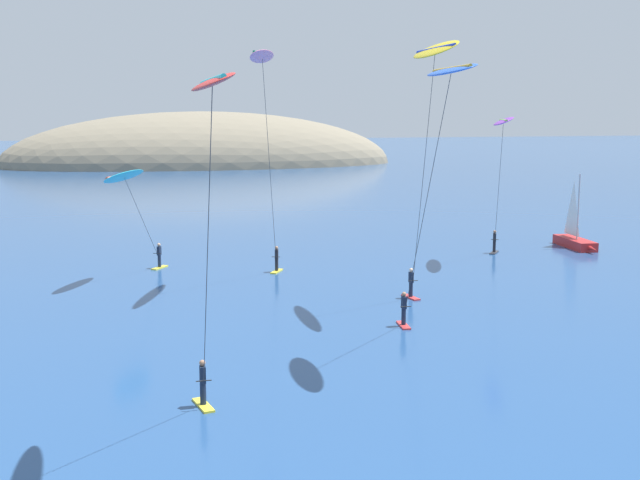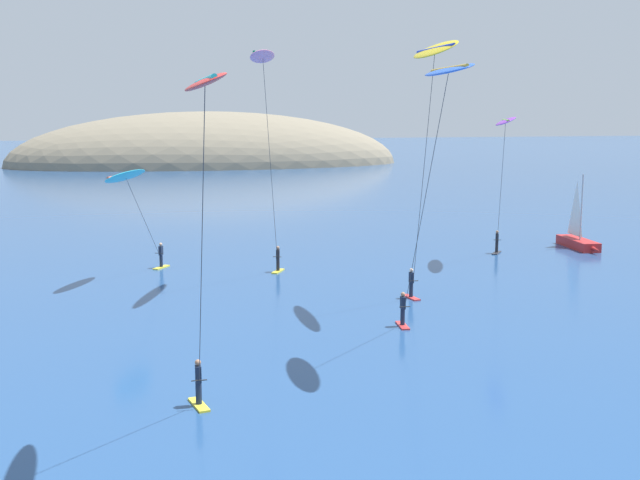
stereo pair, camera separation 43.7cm
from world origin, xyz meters
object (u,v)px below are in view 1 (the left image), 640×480
at_px(kitesurfer_red, 211,119).
at_px(kitesurfer_blue, 446,98).
at_px(kitesurfer_pink, 264,76).
at_px(sailboat_near, 577,240).
at_px(kitesurfer_yellow, 433,69).
at_px(kitesurfer_purple, 503,133).
at_px(kitesurfer_cyan, 128,184).

height_order(kitesurfer_red, kitesurfer_blue, kitesurfer_blue).
distance_m(kitesurfer_red, kitesurfer_pink, 23.59).
relative_size(sailboat_near, kitesurfer_yellow, 0.43).
height_order(sailboat_near, kitesurfer_pink, kitesurfer_pink).
bearing_deg(kitesurfer_red, kitesurfer_blue, 35.26).
distance_m(kitesurfer_yellow, kitesurfer_pink, 10.33).
distance_m(kitesurfer_yellow, kitesurfer_blue, 8.81).
relative_size(kitesurfer_yellow, kitesurfer_red, 1.21).
bearing_deg(kitesurfer_purple, kitesurfer_blue, -122.90).
relative_size(kitesurfer_purple, kitesurfer_red, 0.88).
distance_m(kitesurfer_purple, kitesurfer_red, 35.57).
xyz_separation_m(sailboat_near, kitesurfer_red, (-31.61, -30.77, 9.50)).
xyz_separation_m(kitesurfer_pink, kitesurfer_cyan, (-7.69, 3.96, -6.33)).
relative_size(kitesurfer_blue, kitesurfer_cyan, 1.63).
bearing_deg(sailboat_near, kitesurfer_red, -135.77).
height_order(kitesurfer_yellow, kitesurfer_cyan, kitesurfer_yellow).
relative_size(kitesurfer_purple, kitesurfer_cyan, 1.35).
height_order(kitesurfer_purple, kitesurfer_cyan, kitesurfer_purple).
relative_size(kitesurfer_yellow, kitesurfer_purple, 1.38).
height_order(kitesurfer_yellow, kitesurfer_red, kitesurfer_yellow).
height_order(kitesurfer_purple, kitesurfer_pink, kitesurfer_pink).
bearing_deg(sailboat_near, kitesurfer_pink, -162.75).
height_order(kitesurfer_blue, kitesurfer_cyan, kitesurfer_blue).
bearing_deg(kitesurfer_pink, sailboat_near, 17.25).
height_order(kitesurfer_yellow, kitesurfer_pink, kitesurfer_yellow).
bearing_deg(kitesurfer_yellow, kitesurfer_purple, 49.22).
xyz_separation_m(kitesurfer_purple, kitesurfer_red, (-23.09, -27.03, 1.19)).
bearing_deg(sailboat_near, kitesurfer_blue, -132.20).
xyz_separation_m(kitesurfer_blue, kitesurfer_cyan, (-12.22, 19.41, -4.87)).
relative_size(kitesurfer_yellow, kitesurfer_blue, 1.13).
height_order(kitesurfer_red, kitesurfer_cyan, kitesurfer_red).
bearing_deg(kitesurfer_pink, kitesurfer_purple, 13.87).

